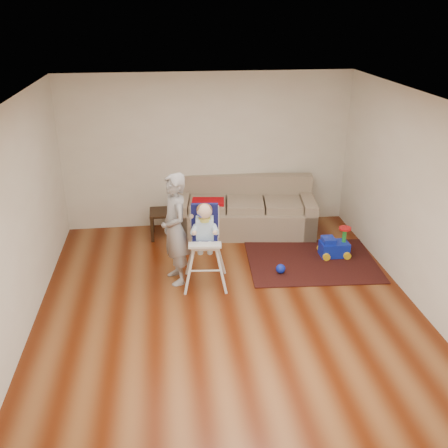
{
  "coord_description": "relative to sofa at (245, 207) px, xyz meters",
  "views": [
    {
      "loc": [
        -0.75,
        -5.67,
        3.7
      ],
      "look_at": [
        0.0,
        0.4,
        1.0
      ],
      "focal_mm": 40.0,
      "sensor_mm": 36.0,
      "label": 1
    }
  ],
  "objects": [
    {
      "name": "room_envelope",
      "position": [
        -0.6,
        -1.77,
        1.41
      ],
      "size": [
        5.04,
        5.52,
        2.72
      ],
      "color": "silver",
      "rests_on": "ground"
    },
    {
      "name": "side_table",
      "position": [
        -1.41,
        -0.03,
        -0.23
      ],
      "size": [
        0.47,
        0.47,
        0.47
      ],
      "primitive_type": null,
      "color": "black",
      "rests_on": "ground"
    },
    {
      "name": "adult",
      "position": [
        -1.26,
        -1.58,
        0.35
      ],
      "size": [
        0.53,
        0.67,
        1.63
      ],
      "primitive_type": "imported",
      "rotation": [
        0.0,
        0.0,
        -1.31
      ],
      "color": "gray",
      "rests_on": "ground"
    },
    {
      "name": "high_chair",
      "position": [
        -0.85,
        -1.73,
        0.13
      ],
      "size": [
        0.62,
        0.62,
        1.24
      ],
      "rotation": [
        0.0,
        0.0,
        -0.09
      ],
      "color": "silver",
      "rests_on": "ground"
    },
    {
      "name": "sofa",
      "position": [
        0.0,
        0.0,
        0.0
      ],
      "size": [
        2.5,
        1.28,
        0.93
      ],
      "rotation": [
        0.0,
        0.0,
        -0.13
      ],
      "color": "gray",
      "rests_on": "ground"
    },
    {
      "name": "ride_on_toy",
      "position": [
        1.26,
        -1.13,
        -0.21
      ],
      "size": [
        0.44,
        0.32,
        0.48
      ],
      "primitive_type": null,
      "rotation": [
        0.0,
        0.0,
        -0.0
      ],
      "color": "#1127C5",
      "rests_on": "area_rug"
    },
    {
      "name": "toy_ball",
      "position": [
        0.29,
        -1.59,
        -0.38
      ],
      "size": [
        0.14,
        0.14,
        0.14
      ],
      "primitive_type": "sphere",
      "color": "#1127C5",
      "rests_on": "area_rug"
    },
    {
      "name": "ground",
      "position": [
        -0.6,
        -2.3,
        -0.46
      ],
      "size": [
        5.5,
        5.5,
        0.0
      ],
      "primitive_type": "plane",
      "color": "#511B07",
      "rests_on": "ground"
    },
    {
      "name": "area_rug",
      "position": [
        0.86,
        -1.28,
        -0.46
      ],
      "size": [
        2.06,
        1.6,
        0.02
      ],
      "primitive_type": "cube",
      "rotation": [
        0.0,
        0.0,
        -0.06
      ],
      "color": "black",
      "rests_on": "ground"
    }
  ]
}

